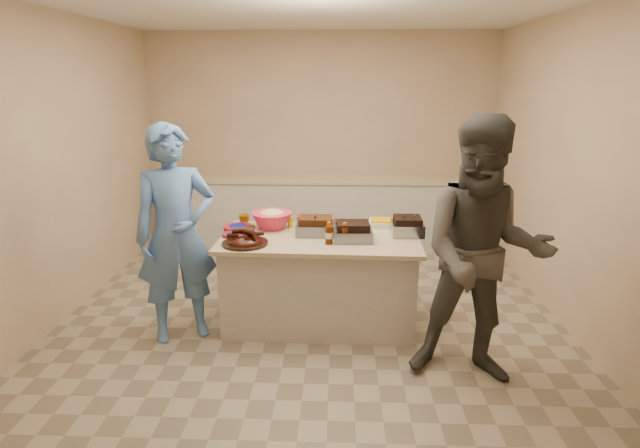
{
  "coord_description": "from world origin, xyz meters",
  "views": [
    {
      "loc": [
        0.23,
        -4.12,
        2.12
      ],
      "look_at": [
        0.08,
        0.02,
        0.91
      ],
      "focal_mm": 28.0,
      "sensor_mm": 36.0,
      "label": 1
    }
  ],
  "objects_px": {
    "roasting_pan": "(407,234)",
    "guest_gray": "(471,375)",
    "coleslaw_bowl": "(272,228)",
    "guest_blue": "(185,334)",
    "bbq_bottle_b": "(345,243)",
    "plastic_cup": "(244,225)",
    "island": "(320,321)",
    "bbq_bottle_a": "(329,244)",
    "rib_platter": "(245,244)",
    "mustard_bottle": "(290,227)"
  },
  "relations": [
    {
      "from": "rib_platter",
      "to": "bbq_bottle_a",
      "type": "distance_m",
      "value": 0.69
    },
    {
      "from": "guest_gray",
      "to": "guest_blue",
      "type": "bearing_deg",
      "value": 176.69
    },
    {
      "from": "roasting_pan",
      "to": "mustard_bottle",
      "type": "relative_size",
      "value": 2.26
    },
    {
      "from": "guest_blue",
      "to": "bbq_bottle_b",
      "type": "bearing_deg",
      "value": -21.24
    },
    {
      "from": "coleslaw_bowl",
      "to": "bbq_bottle_a",
      "type": "bearing_deg",
      "value": -39.22
    },
    {
      "from": "bbq_bottle_b",
      "to": "plastic_cup",
      "type": "relative_size",
      "value": 1.72
    },
    {
      "from": "roasting_pan",
      "to": "bbq_bottle_b",
      "type": "xyz_separation_m",
      "value": [
        -0.55,
        -0.27,
        0.0
      ]
    },
    {
      "from": "rib_platter",
      "to": "mustard_bottle",
      "type": "bearing_deg",
      "value": 56.68
    },
    {
      "from": "bbq_bottle_b",
      "to": "bbq_bottle_a",
      "type": "bearing_deg",
      "value": -174.63
    },
    {
      "from": "coleslaw_bowl",
      "to": "guest_blue",
      "type": "height_order",
      "value": "coleslaw_bowl"
    },
    {
      "from": "roasting_pan",
      "to": "guest_gray",
      "type": "xyz_separation_m",
      "value": [
        0.4,
        -0.91,
        -0.81
      ]
    },
    {
      "from": "rib_platter",
      "to": "bbq_bottle_a",
      "type": "height_order",
      "value": "bbq_bottle_a"
    },
    {
      "from": "roasting_pan",
      "to": "guest_gray",
      "type": "distance_m",
      "value": 1.28
    },
    {
      "from": "roasting_pan",
      "to": "coleslaw_bowl",
      "type": "height_order",
      "value": "coleslaw_bowl"
    },
    {
      "from": "guest_blue",
      "to": "guest_gray",
      "type": "xyz_separation_m",
      "value": [
        2.31,
        -0.54,
        0.0
      ]
    },
    {
      "from": "coleslaw_bowl",
      "to": "island",
      "type": "bearing_deg",
      "value": -28.87
    },
    {
      "from": "island",
      "to": "bbq_bottle_b",
      "type": "relative_size",
      "value": 9.48
    },
    {
      "from": "roasting_pan",
      "to": "guest_gray",
      "type": "bearing_deg",
      "value": -66.04
    },
    {
      "from": "plastic_cup",
      "to": "roasting_pan",
      "type": "bearing_deg",
      "value": -9.78
    },
    {
      "from": "coleslaw_bowl",
      "to": "guest_gray",
      "type": "xyz_separation_m",
      "value": [
        1.6,
        -1.06,
        -0.81
      ]
    },
    {
      "from": "island",
      "to": "bbq_bottle_b",
      "type": "distance_m",
      "value": 0.85
    },
    {
      "from": "island",
      "to": "roasting_pan",
      "type": "height_order",
      "value": "roasting_pan"
    },
    {
      "from": "bbq_bottle_b",
      "to": "guest_gray",
      "type": "relative_size",
      "value": 0.09
    },
    {
      "from": "island",
      "to": "mustard_bottle",
      "type": "height_order",
      "value": "mustard_bottle"
    },
    {
      "from": "rib_platter",
      "to": "guest_blue",
      "type": "distance_m",
      "value": 0.98
    },
    {
      "from": "island",
      "to": "bbq_bottle_a",
      "type": "distance_m",
      "value": 0.83
    },
    {
      "from": "bbq_bottle_b",
      "to": "plastic_cup",
      "type": "distance_m",
      "value": 1.06
    },
    {
      "from": "island",
      "to": "roasting_pan",
      "type": "relative_size",
      "value": 6.28
    },
    {
      "from": "mustard_bottle",
      "to": "coleslaw_bowl",
      "type": "bearing_deg",
      "value": -169.77
    },
    {
      "from": "bbq_bottle_b",
      "to": "guest_blue",
      "type": "bearing_deg",
      "value": -175.67
    },
    {
      "from": "bbq_bottle_a",
      "to": "plastic_cup",
      "type": "bearing_deg",
      "value": 146.32
    },
    {
      "from": "coleslaw_bowl",
      "to": "bbq_bottle_b",
      "type": "distance_m",
      "value": 0.78
    },
    {
      "from": "bbq_bottle_a",
      "to": "island",
      "type": "bearing_deg",
      "value": 113.99
    },
    {
      "from": "plastic_cup",
      "to": "guest_blue",
      "type": "bearing_deg",
      "value": -125.08
    },
    {
      "from": "coleslaw_bowl",
      "to": "plastic_cup",
      "type": "height_order",
      "value": "coleslaw_bowl"
    },
    {
      "from": "bbq_bottle_a",
      "to": "rib_platter",
      "type": "bearing_deg",
      "value": -176.98
    },
    {
      "from": "plastic_cup",
      "to": "guest_blue",
      "type": "height_order",
      "value": "plastic_cup"
    },
    {
      "from": "island",
      "to": "bbq_bottle_a",
      "type": "bearing_deg",
      "value": -64.16
    },
    {
      "from": "bbq_bottle_a",
      "to": "guest_gray",
      "type": "distance_m",
      "value": 1.48
    },
    {
      "from": "rib_platter",
      "to": "bbq_bottle_a",
      "type": "bearing_deg",
      "value": 3.02
    },
    {
      "from": "rib_platter",
      "to": "plastic_cup",
      "type": "bearing_deg",
      "value": 100.93
    },
    {
      "from": "plastic_cup",
      "to": "mustard_bottle",
      "type": "bearing_deg",
      "value": -9.61
    },
    {
      "from": "guest_gray",
      "to": "bbq_bottle_a",
      "type": "bearing_deg",
      "value": 159.44
    },
    {
      "from": "roasting_pan",
      "to": "guest_gray",
      "type": "relative_size",
      "value": 0.14
    },
    {
      "from": "coleslaw_bowl",
      "to": "roasting_pan",
      "type": "bearing_deg",
      "value": -7.16
    },
    {
      "from": "bbq_bottle_b",
      "to": "roasting_pan",
      "type": "bearing_deg",
      "value": 25.92
    },
    {
      "from": "bbq_bottle_b",
      "to": "guest_gray",
      "type": "bearing_deg",
      "value": -34.09
    },
    {
      "from": "bbq_bottle_b",
      "to": "plastic_cup",
      "type": "bearing_deg",
      "value": 150.71
    },
    {
      "from": "rib_platter",
      "to": "bbq_bottle_a",
      "type": "relative_size",
      "value": 2.03
    },
    {
      "from": "island",
      "to": "guest_blue",
      "type": "distance_m",
      "value": 1.19
    }
  ]
}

